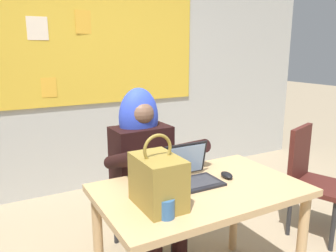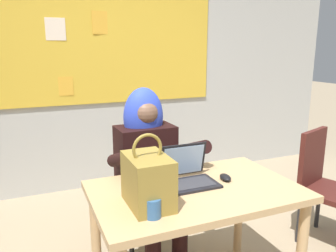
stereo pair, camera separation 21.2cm
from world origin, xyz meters
name	(u,v)px [view 2 (the right image)]	position (x,y,z in m)	size (l,w,h in m)	color
wall_back_bulletin	(106,51)	(0.00, 2.12, 1.51)	(5.88, 2.23, 2.99)	#B2B2AD
desk_main	(196,205)	(0.03, 0.07, 0.64)	(1.18, 0.74, 0.74)	tan
chair_at_desk	(144,183)	(-0.04, 0.80, 0.51)	(0.44, 0.44, 0.90)	black
person_costumed	(149,159)	(-0.04, 0.67, 0.74)	(0.60, 0.62, 1.25)	black
laptop	(188,174)	(0.03, 0.16, 0.79)	(0.30, 0.26, 0.22)	black
computer_mouse	(225,177)	(0.25, 0.11, 0.76)	(0.06, 0.10, 0.03)	black
handbag	(148,180)	(-0.29, -0.02, 0.88)	(0.20, 0.30, 0.38)	olive
coffee_mug	(153,208)	(-0.32, -0.15, 0.79)	(0.08, 0.08, 0.10)	#336099
chair_extra_corner	(324,181)	(1.28, 0.29, 0.50)	(0.54, 0.54, 0.90)	#4C1E19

